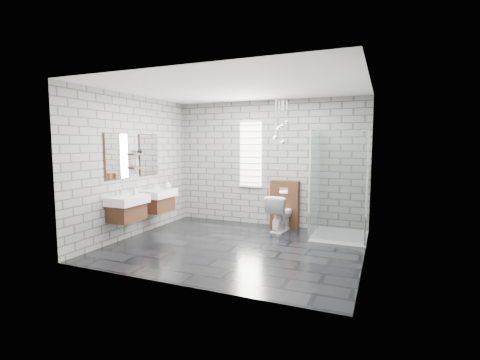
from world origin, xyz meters
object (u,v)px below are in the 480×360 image
Objects in this scene: shower_enclosure at (334,212)px; vanity_right at (157,194)px; cistern_panel at (285,204)px; vanity_left at (126,201)px; toilet at (281,213)px.

vanity_right is at bearing -167.04° from shower_enclosure.
vanity_right is 1.57× the size of cistern_panel.
vanity_left is 3.22m from cistern_panel.
vanity_right is 2.55m from toilet.
vanity_left is at bearing -153.38° from shower_enclosure.
shower_enclosure reaches higher than cistern_panel.
shower_enclosure reaches higher than vanity_left.
toilet is at bearing 39.57° from vanity_left.
cistern_panel is (2.32, 2.23, -0.26)m from vanity_left.
vanity_right is 2.14× the size of toilet.
vanity_left is 3.82m from shower_enclosure.
vanity_left reaches higher than toilet.
toilet is at bearing -90.00° from cistern_panel.
vanity_right is at bearing 31.11° from toilet.
shower_enclosure is at bearing 177.10° from toilet.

